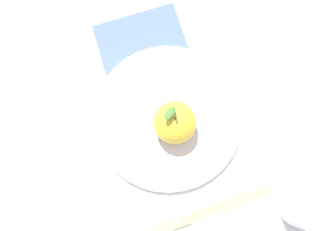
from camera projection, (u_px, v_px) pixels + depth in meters
The scene contains 6 objects.
ground_plane at pixel (177, 137), 0.61m from camera, with size 2.40×2.40×0.00m, color silver.
dinner_plate at pixel (168, 117), 0.61m from camera, with size 0.25×0.25×0.01m.
apple at pixel (175, 123), 0.56m from camera, with size 0.07×0.07×0.09m.
cup at pixel (307, 208), 0.54m from camera, with size 0.07×0.07×0.07m.
knife at pixel (193, 217), 0.58m from camera, with size 0.16×0.19×0.01m.
linen_napkin at pixel (141, 40), 0.64m from camera, with size 0.11×0.16×0.00m, color slate.
Camera 1 is at (-0.03, 0.08, 0.60)m, focal length 37.82 mm.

